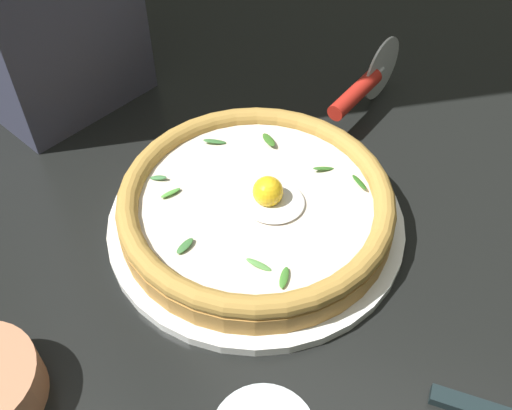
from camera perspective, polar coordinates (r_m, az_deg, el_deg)
The scene contains 4 objects.
ground_plane at distance 0.69m, azimuth -1.46°, elevation -1.58°, with size 2.40×2.40×0.03m, color black.
pizza_plate at distance 0.66m, azimuth 0.00°, elevation -1.53°, with size 0.33×0.33×0.01m, color white.
pizza at distance 0.64m, azimuth 0.02°, elevation 0.13°, with size 0.30×0.30×0.06m.
pizza_cutter at distance 0.80m, azimuth 10.52°, elevation 11.42°, with size 0.05×0.16×0.09m.
Camera 1 is at (0.19, -0.41, 0.50)m, focal length 41.01 mm.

